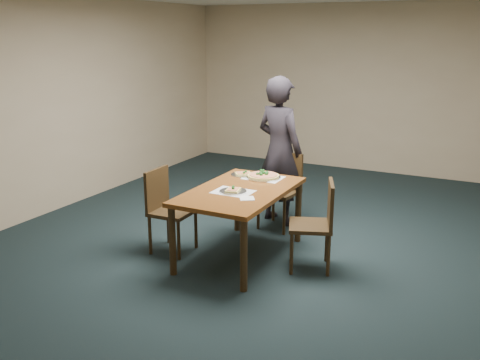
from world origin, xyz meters
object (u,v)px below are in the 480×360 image
at_px(chair_far, 282,186).
at_px(chair_left, 166,205).
at_px(diner, 280,151).
at_px(pizza_pan, 263,176).
at_px(dining_table, 240,198).
at_px(chair_right, 318,220).
at_px(slice_plate_far, 243,174).
at_px(slice_plate_near, 233,191).

relative_size(chair_far, chair_left, 1.00).
relative_size(diner, pizza_pan, 4.70).
distance_m(dining_table, diner, 1.25).
distance_m(chair_far, pizza_pan, 0.62).
xyz_separation_m(chair_right, slice_plate_far, (-1.06, 0.43, 0.25)).
relative_size(dining_table, chair_left, 1.65).
relative_size(diner, slice_plate_near, 6.52).
distance_m(dining_table, chair_right, 0.85).
height_order(chair_right, diner, diner).
bearing_deg(slice_plate_far, chair_far, 65.16).
distance_m(diner, pizza_pan, 0.72).
height_order(chair_far, pizza_pan, chair_far).
bearing_deg(chair_left, pizza_pan, -50.43).
relative_size(chair_left, pizza_pan, 2.34).
height_order(dining_table, pizza_pan, pizza_pan).
xyz_separation_m(pizza_pan, slice_plate_far, (-0.26, 0.01, -0.01)).
height_order(chair_left, slice_plate_far, chair_left).
relative_size(chair_far, slice_plate_far, 3.25).
xyz_separation_m(dining_table, slice_plate_far, (-0.23, 0.53, 0.10)).
height_order(dining_table, chair_far, chair_far).
distance_m(pizza_pan, slice_plate_near, 0.64).
xyz_separation_m(diner, pizza_pan, (0.10, -0.70, -0.14)).
relative_size(chair_far, diner, 0.50).
bearing_deg(chair_left, slice_plate_near, -85.40).
height_order(slice_plate_near, slice_plate_far, slice_plate_near).
height_order(pizza_pan, slice_plate_far, pizza_pan).
xyz_separation_m(dining_table, chair_far, (0.03, 1.08, -0.14)).
distance_m(dining_table, slice_plate_near, 0.16).
bearing_deg(slice_plate_near, chair_left, -173.74).
bearing_deg(slice_plate_near, chair_far, 87.71).
height_order(chair_left, slice_plate_near, chair_left).
bearing_deg(pizza_pan, slice_plate_near, -94.33).
xyz_separation_m(chair_far, slice_plate_near, (-0.05, -1.20, 0.25)).
height_order(dining_table, chair_right, chair_right).
height_order(chair_far, chair_right, same).
bearing_deg(chair_left, slice_plate_far, -39.51).
xyz_separation_m(diner, slice_plate_far, (-0.15, -0.69, -0.15)).
bearing_deg(diner, pizza_pan, 117.06).
bearing_deg(slice_plate_far, diner, 77.58).
bearing_deg(diner, chair_far, 144.57).
distance_m(chair_left, slice_plate_far, 0.95).
relative_size(chair_right, slice_plate_far, 3.25).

